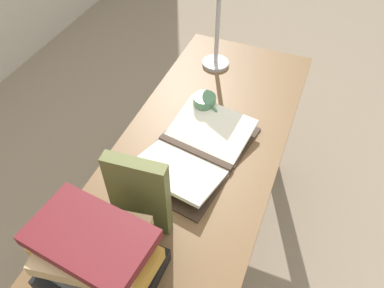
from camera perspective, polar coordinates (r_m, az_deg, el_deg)
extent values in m
plane|color=gray|center=(1.87, -0.46, -17.99)|extent=(12.00, 12.00, 0.00)
cube|color=brown|center=(1.25, -0.66, -4.25)|extent=(1.58, 0.56, 0.03)
cube|color=brown|center=(1.99, 13.74, 2.91)|extent=(0.06, 0.06, 0.70)
cube|color=brown|center=(2.05, 1.30, 6.30)|extent=(0.06, 0.06, 0.70)
cube|color=#38281E|center=(1.27, 0.42, -1.32)|extent=(0.07, 0.28, 0.02)
cube|color=#38281E|center=(1.21, -2.48, -5.14)|extent=(0.26, 0.32, 0.01)
cube|color=#38281E|center=(1.35, 3.02, 1.77)|extent=(0.26, 0.32, 0.01)
cube|color=silver|center=(1.20, -2.28, -4.07)|extent=(0.24, 0.30, 0.06)
cube|color=silver|center=(1.32, 2.88, 2.33)|extent=(0.24, 0.30, 0.06)
cube|color=black|center=(1.05, -13.39, -18.14)|extent=(0.23, 0.29, 0.05)
cube|color=slate|center=(1.01, -13.87, -17.00)|extent=(0.21, 0.29, 0.04)
cube|color=#BC8933|center=(0.97, -14.36, -15.81)|extent=(0.18, 0.31, 0.05)
cube|color=tan|center=(0.93, -14.86, -14.59)|extent=(0.22, 0.27, 0.04)
cube|color=maroon|center=(0.90, -15.30, -13.52)|extent=(0.21, 0.30, 0.03)
cube|color=brown|center=(1.02, -8.05, -7.77)|extent=(0.05, 0.17, 0.28)
cylinder|color=#ADADB2|center=(1.67, 3.61, 12.17)|extent=(0.11, 0.11, 0.02)
cylinder|color=#ADADB2|center=(1.57, 3.94, 17.80)|extent=(0.02, 0.02, 0.36)
cylinder|color=#4C7F5B|center=(1.40, 1.91, 5.92)|extent=(0.08, 0.08, 0.08)
torus|color=#4C7F5B|center=(1.37, 3.21, 4.93)|extent=(0.03, 0.05, 0.05)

